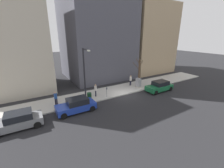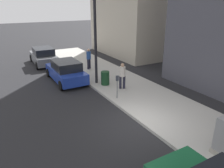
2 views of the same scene
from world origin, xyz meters
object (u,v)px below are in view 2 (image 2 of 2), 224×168
Objects in this scene: parked_car_grey at (44,56)px; streetlamp at (91,25)px; trash_bin at (105,78)px; pedestrian_midblock at (122,74)px; pedestrian_far_corner at (89,58)px; parking_meter at (117,84)px; parked_car_blue at (66,71)px.

parked_car_grey is 8.08m from streetlamp.
trash_bin is at bearing -44.71° from streetlamp.
pedestrian_midblock is 1.00× the size of pedestrian_far_corner.
pedestrian_midblock reaches higher than parking_meter.
streetlamp is 3.92× the size of pedestrian_midblock.
pedestrian_midblock is 5.12m from pedestrian_far_corner.
pedestrian_far_corner reaches higher than trash_bin.
parked_car_grey is 4.78m from pedestrian_far_corner.
trash_bin is (1.91, -2.32, -0.14)m from parked_car_blue.
pedestrian_midblock is (2.51, -3.49, 0.35)m from parked_car_blue.
pedestrian_far_corner is (-0.01, 5.12, 0.00)m from pedestrian_midblock.
pedestrian_midblock reaches higher than parked_car_blue.
parked_car_grey is 2.56× the size of pedestrian_far_corner.
parked_car_blue is 5.52m from parked_car_grey.
pedestrian_far_corner is at bearing -66.80° from pedestrian_midblock.
parked_car_grey is 9.43m from pedestrian_midblock.
parked_car_blue is 2.53× the size of pedestrian_midblock.
streetlamp is 3.52m from trash_bin.
pedestrian_far_corner is at bearing 81.53° from trash_bin.
trash_bin is at bearing -50.74° from parked_car_blue.
parked_car_grey is at bearing 92.53° from parked_car_blue.
parked_car_grey is 2.56× the size of pedestrian_midblock.
parked_car_grey is 3.15× the size of parking_meter.
parked_car_blue is at bearing -85.54° from parked_car_grey.
parked_car_blue is 0.65× the size of streetlamp.
streetlamp is (-0.17, 2.90, 3.04)m from parking_meter.
parking_meter is (1.72, -10.12, 0.24)m from parked_car_grey.
streetlamp is at bearing -76.13° from parked_car_grey.
trash_bin is (0.62, -0.61, -3.42)m from streetlamp.
pedestrian_far_corner is (2.49, 1.63, 0.35)m from parked_car_blue.
parked_car_blue is at bearing 107.54° from parking_meter.
pedestrian_midblock is at bearing -124.54° from pedestrian_far_corner.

